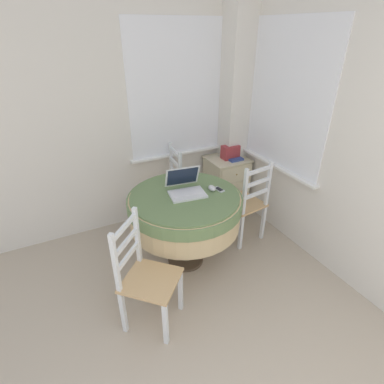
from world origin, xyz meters
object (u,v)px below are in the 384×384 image
cell_phone (219,189)px  book_on_cabinet (232,157)px  corner_cabinet (226,183)px  storage_box (230,152)px  dining_chair_near_right_window (246,204)px  dining_chair_near_back_window (166,189)px  round_dining_table (185,209)px  dining_chair_camera_near (145,277)px  computer_mouse (212,188)px  laptop (186,188)px

cell_phone → book_on_cabinet: cell_phone is taller
corner_cabinet → storage_box: (0.03, -0.01, 0.42)m
dining_chair_near_right_window → dining_chair_near_back_window: bearing=132.8°
round_dining_table → book_on_cabinet: size_ratio=4.27×
dining_chair_near_right_window → dining_chair_camera_near: bearing=-157.7°
book_on_cabinet → dining_chair_near_back_window: bearing=177.5°
storage_box → book_on_cabinet: size_ratio=0.85×
dining_chair_near_back_window → book_on_cabinet: dining_chair_near_back_window is taller
cell_phone → dining_chair_camera_near: dining_chair_camera_near is taller
round_dining_table → storage_box: size_ratio=5.04×
corner_cabinet → book_on_cabinet: 0.36m
dining_chair_near_right_window → dining_chair_camera_near: (-1.32, -0.54, 0.00)m
computer_mouse → corner_cabinet: 1.11m
laptop → corner_cabinet: size_ratio=0.53×
dining_chair_near_right_window → book_on_cabinet: dining_chair_near_right_window is taller
computer_mouse → storage_box: storage_box is taller
dining_chair_camera_near → corner_cabinet: 1.93m
round_dining_table → computer_mouse: bearing=-7.8°
computer_mouse → dining_chair_camera_near: size_ratio=0.10×
dining_chair_near_back_window → corner_cabinet: dining_chair_near_back_window is taller
dining_chair_near_right_window → cell_phone: bearing=-165.4°
computer_mouse → corner_cabinet: computer_mouse is taller
book_on_cabinet → dining_chair_near_right_window: bearing=-110.4°
laptop → cell_phone: size_ratio=3.00×
laptop → dining_chair_near_back_window: bearing=83.5°
round_dining_table → book_on_cabinet: (0.99, 0.70, 0.07)m
cell_phone → dining_chair_near_right_window: (0.42, 0.11, -0.33)m
laptop → dining_chair_near_right_window: 0.81m
dining_chair_near_back_window → laptop: bearing=-96.5°
dining_chair_near_right_window → storage_box: 0.77m
dining_chair_near_back_window → dining_chair_near_right_window: size_ratio=1.00×
storage_box → corner_cabinet: bearing=165.4°
dining_chair_camera_near → computer_mouse: bearing=28.5°
dining_chair_camera_near → laptop: bearing=41.5°
dining_chair_near_back_window → dining_chair_near_right_window: 0.94m
corner_cabinet → laptop: bearing=-142.8°
computer_mouse → cell_phone: 0.07m
cell_phone → dining_chair_camera_near: bearing=-154.3°
dining_chair_near_back_window → book_on_cabinet: bearing=-2.5°
laptop → storage_box: size_ratio=1.72×
cell_phone → storage_box: 1.00m
round_dining_table → storage_box: storage_box is taller
laptop → computer_mouse: laptop is taller
dining_chair_camera_near → storage_box: bearing=38.2°
storage_box → dining_chair_camera_near: bearing=-141.8°
cell_phone → book_on_cabinet: bearing=49.0°
dining_chair_near_right_window → storage_box: (0.22, 0.67, 0.32)m
corner_cabinet → cell_phone: bearing=-127.7°
round_dining_table → corner_cabinet: 1.21m
computer_mouse → book_on_cabinet: size_ratio=0.38×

